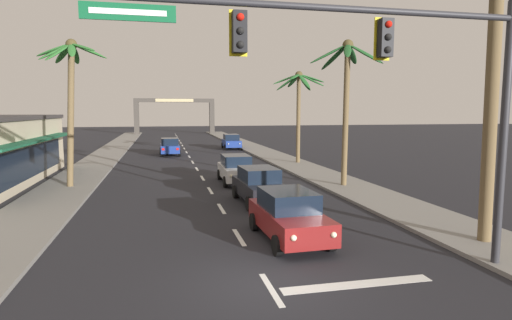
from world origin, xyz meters
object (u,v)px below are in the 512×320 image
object	(u,v)px
traffic_signal_mast	(391,70)
sedan_fifth_in_queue	(236,169)
palm_left_second	(71,79)
palm_right_nearest	(494,27)
sedan_oncoming_far	(170,146)
palm_right_second	(347,82)
town_gateway_arch	(175,111)
palm_right_third	(299,94)
sedan_parked_nearest_kerb	(231,142)
sedan_third_in_queue	(259,185)
sedan_lead_at_stop_bar	(289,215)

from	to	relation	value
traffic_signal_mast	sedan_fifth_in_queue	bearing A→B (deg)	94.61
palm_left_second	palm_right_nearest	distance (m)	20.20
traffic_signal_mast	sedan_oncoming_far	bearing A→B (deg)	98.47
traffic_signal_mast	palm_right_second	world-z (taller)	palm_right_second
sedan_oncoming_far	palm_left_second	bearing A→B (deg)	-107.94
town_gateway_arch	traffic_signal_mast	bearing A→B (deg)	-87.50
palm_left_second	palm_right_third	xyz separation A→B (m)	(15.67, 7.69, -0.41)
palm_right_nearest	sedan_parked_nearest_kerb	bearing A→B (deg)	93.71
palm_right_nearest	sedan_third_in_queue	bearing A→B (deg)	126.15
town_gateway_arch	sedan_parked_nearest_kerb	bearing A→B (deg)	-80.91
traffic_signal_mast	sedan_oncoming_far	size ratio (longest dim) A/B	2.47
palm_right_nearest	town_gateway_arch	world-z (taller)	palm_right_nearest
sedan_third_in_queue	sedan_oncoming_far	size ratio (longest dim) A/B	1.01
sedan_oncoming_far	palm_right_second	bearing A→B (deg)	-64.87
palm_right_nearest	traffic_signal_mast	bearing A→B (deg)	-158.23
sedan_parked_nearest_kerb	palm_left_second	xyz separation A→B (m)	(-12.54, -22.40, 5.21)
sedan_fifth_in_queue	palm_right_third	xyz separation A→B (m)	(6.53, 7.79, 4.80)
sedan_lead_at_stop_bar	palm_right_second	bearing A→B (deg)	55.44
traffic_signal_mast	palm_right_nearest	size ratio (longest dim) A/B	1.09
traffic_signal_mast	sedan_third_in_queue	world-z (taller)	traffic_signal_mast
town_gateway_arch	sedan_third_in_queue	bearing A→B (deg)	-88.19
sedan_third_in_queue	palm_right_second	xyz separation A→B (m)	(5.71, 2.95, 5.11)
sedan_parked_nearest_kerb	town_gateway_arch	xyz separation A→B (m)	(-5.24, 32.75, 3.43)
sedan_parked_nearest_kerb	palm_right_nearest	bearing A→B (deg)	-86.29
traffic_signal_mast	palm_right_nearest	distance (m)	5.09
palm_left_second	palm_right_nearest	world-z (taller)	palm_right_nearest
palm_right_second	palm_right_third	bearing A→B (deg)	86.10
traffic_signal_mast	palm_right_third	size ratio (longest dim) A/B	1.46
palm_right_third	sedan_fifth_in_queue	bearing A→B (deg)	-129.95
sedan_oncoming_far	palm_right_nearest	bearing A→B (deg)	-73.09
sedan_oncoming_far	town_gateway_arch	bearing A→B (deg)	87.35
traffic_signal_mast	palm_right_third	xyz separation A→B (m)	(5.29, 23.13, 0.30)
sedan_lead_at_stop_bar	palm_right_third	xyz separation A→B (m)	(6.76, 19.42, 4.80)
traffic_signal_mast	palm_right_nearest	xyz separation A→B (m)	(4.50, 1.80, 1.57)
sedan_oncoming_far	sedan_parked_nearest_kerb	bearing A→B (deg)	37.19
sedan_oncoming_far	sedan_parked_nearest_kerb	xyz separation A→B (m)	(7.00, 5.31, 0.00)
traffic_signal_mast	palm_left_second	bearing A→B (deg)	123.90
sedan_third_in_queue	sedan_parked_nearest_kerb	world-z (taller)	same
palm_right_nearest	town_gateway_arch	bearing A→B (deg)	96.29
traffic_signal_mast	sedan_parked_nearest_kerb	size ratio (longest dim) A/B	2.45
sedan_oncoming_far	palm_right_third	xyz separation A→B (m)	(10.13, -9.40, 4.80)
sedan_fifth_in_queue	town_gateway_arch	world-z (taller)	town_gateway_arch
sedan_parked_nearest_kerb	palm_right_third	distance (m)	15.79
sedan_lead_at_stop_bar	sedan_fifth_in_queue	bearing A→B (deg)	88.82
palm_left_second	palm_right_third	size ratio (longest dim) A/B	1.10
sedan_fifth_in_queue	palm_right_second	bearing A→B (deg)	-26.28
traffic_signal_mast	sedan_fifth_in_queue	distance (m)	16.03
palm_right_second	sedan_fifth_in_queue	bearing A→B (deg)	153.72
sedan_oncoming_far	sedan_parked_nearest_kerb	size ratio (longest dim) A/B	0.99
palm_right_second	town_gateway_arch	distance (m)	58.64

